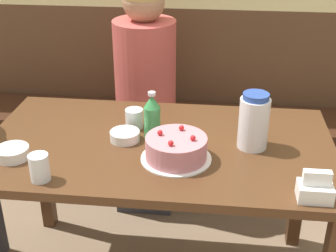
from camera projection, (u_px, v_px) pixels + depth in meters
bench_seat at (177, 149)px, 2.80m from camera, size 2.78×0.38×0.45m
dining_table at (159, 163)px, 1.88m from camera, size 1.37×0.77×0.72m
birthday_cake at (176, 149)px, 1.71m from camera, size 0.26×0.26×0.11m
water_pitcher at (254, 121)px, 1.76m from camera, size 0.12×0.12×0.22m
soju_bottle at (152, 116)px, 1.84m from camera, size 0.07×0.07×0.20m
napkin_holder at (315, 189)px, 1.48m from camera, size 0.11×0.08×0.11m
bowl_soup_white at (125, 136)px, 1.85m from camera, size 0.12×0.12×0.04m
bowl_rice_small at (13, 153)px, 1.72m from camera, size 0.12×0.12×0.04m
glass_water_tall at (134, 118)px, 1.94m from camera, size 0.07×0.07×0.08m
glass_tumbler_short at (39, 167)px, 1.58m from camera, size 0.07×0.07×0.10m
person_pale_blue_shirt at (146, 103)px, 2.48m from camera, size 0.32×0.34×1.25m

